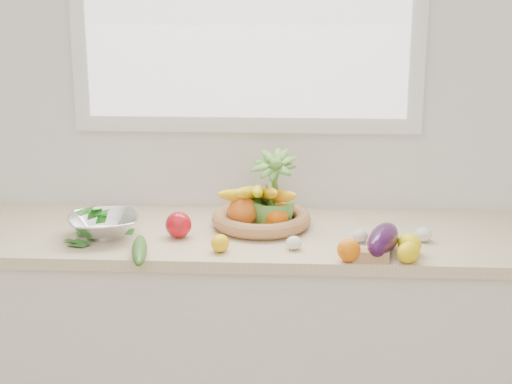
# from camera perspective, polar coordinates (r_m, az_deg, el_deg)

# --- Properties ---
(back_wall) EXTENTS (4.50, 0.02, 2.70)m
(back_wall) POSITION_cam_1_polar(r_m,az_deg,el_deg) (2.95, -0.63, 7.31)
(back_wall) COLOR white
(back_wall) RESTS_ON ground
(counter_cabinet) EXTENTS (2.20, 0.58, 0.86)m
(counter_cabinet) POSITION_cam_1_polar(r_m,az_deg,el_deg) (2.95, -0.97, -11.54)
(counter_cabinet) COLOR silver
(counter_cabinet) RESTS_ON ground
(countertop) EXTENTS (2.24, 0.62, 0.04)m
(countertop) POSITION_cam_1_polar(r_m,az_deg,el_deg) (2.77, -1.01, -3.25)
(countertop) COLOR beige
(countertop) RESTS_ON counter_cabinet
(orange_loose) EXTENTS (0.10, 0.10, 0.07)m
(orange_loose) POSITION_cam_1_polar(r_m,az_deg,el_deg) (2.49, 6.76, -4.22)
(orange_loose) COLOR orange
(orange_loose) RESTS_ON countertop
(lemon_a) EXTENTS (0.07, 0.08, 0.06)m
(lemon_a) POSITION_cam_1_polar(r_m,az_deg,el_deg) (2.56, -2.63, -3.73)
(lemon_a) COLOR #FAB70D
(lemon_a) RESTS_ON countertop
(lemon_b) EXTENTS (0.10, 0.11, 0.07)m
(lemon_b) POSITION_cam_1_polar(r_m,az_deg,el_deg) (2.51, 11.03, -4.33)
(lemon_b) COLOR yellow
(lemon_b) RESTS_ON countertop
(lemon_c) EXTENTS (0.11, 0.11, 0.07)m
(lemon_c) POSITION_cam_1_polar(r_m,az_deg,el_deg) (2.59, 11.10, -3.72)
(lemon_c) COLOR yellow
(lemon_c) RESTS_ON countertop
(apple) EXTENTS (0.10, 0.10, 0.09)m
(apple) POSITION_cam_1_polar(r_m,az_deg,el_deg) (2.70, -5.65, -2.38)
(apple) COLOR red
(apple) RESTS_ON countertop
(ginger) EXTENTS (0.12, 0.05, 0.04)m
(ginger) POSITION_cam_1_polar(r_m,az_deg,el_deg) (2.51, 8.35, -4.61)
(ginger) COLOR tan
(ginger) RESTS_ON countertop
(garlic_a) EXTENTS (0.07, 0.07, 0.05)m
(garlic_a) POSITION_cam_1_polar(r_m,az_deg,el_deg) (2.67, 7.58, -3.18)
(garlic_a) COLOR beige
(garlic_a) RESTS_ON countertop
(garlic_b) EXTENTS (0.07, 0.07, 0.05)m
(garlic_b) POSITION_cam_1_polar(r_m,az_deg,el_deg) (2.72, 12.09, -3.05)
(garlic_b) COLOR white
(garlic_b) RESTS_ON countertop
(garlic_c) EXTENTS (0.07, 0.07, 0.05)m
(garlic_c) POSITION_cam_1_polar(r_m,az_deg,el_deg) (2.58, 2.78, -3.72)
(garlic_c) COLOR white
(garlic_c) RESTS_ON countertop
(eggplant) EXTENTS (0.16, 0.25, 0.09)m
(eggplant) POSITION_cam_1_polar(r_m,az_deg,el_deg) (2.57, 9.23, -3.45)
(eggplant) COLOR #310F37
(eggplant) RESTS_ON countertop
(cucumber) EXTENTS (0.09, 0.27, 0.05)m
(cucumber) POSITION_cam_1_polar(r_m,az_deg,el_deg) (2.54, -8.47, -4.20)
(cucumber) COLOR #2D591A
(cucumber) RESTS_ON countertop
(radish) EXTENTS (0.04, 0.04, 0.03)m
(radish) POSITION_cam_1_polar(r_m,az_deg,el_deg) (2.59, -8.60, -3.97)
(radish) COLOR red
(radish) RESTS_ON countertop
(potted_herb) EXTENTS (0.21, 0.21, 0.30)m
(potted_herb) POSITION_cam_1_polar(r_m,az_deg,el_deg) (2.77, 1.24, -0.05)
(potted_herb) COLOR #5A9636
(potted_herb) RESTS_ON countertop
(fruit_basket) EXTENTS (0.36, 0.36, 0.19)m
(fruit_basket) POSITION_cam_1_polar(r_m,az_deg,el_deg) (2.80, 0.32, -1.53)
(fruit_basket) COLOR tan
(fruit_basket) RESTS_ON countertop
(colander_with_spinach) EXTENTS (0.30, 0.30, 0.12)m
(colander_with_spinach) POSITION_cam_1_polar(r_m,az_deg,el_deg) (2.73, -11.05, -2.03)
(colander_with_spinach) COLOR silver
(colander_with_spinach) RESTS_ON countertop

